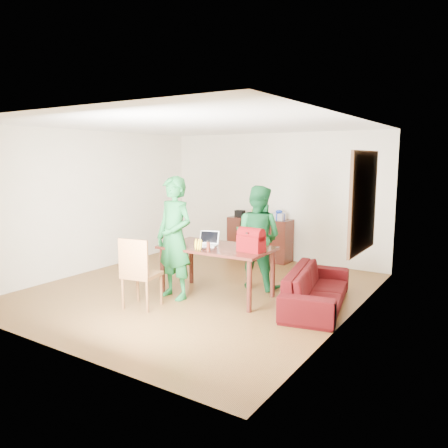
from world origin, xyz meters
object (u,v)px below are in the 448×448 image
Objects in this scene: table at (217,253)px; person_far at (258,237)px; chair at (141,287)px; red_bag at (251,242)px; bottle at (208,246)px; laptop at (207,243)px; person_near at (174,238)px; sofa at (317,288)px.

person_far is (0.31, 0.77, 0.17)m from table.
person_far is at bearing 65.81° from table.
person_far reaches higher than chair.
person_far is at bearing 115.98° from red_bag.
person_far is 10.84× the size of bottle.
table is 0.23m from laptop.
person_near is 1.10× the size of person_far.
sofa is at bearing 27.70° from bottle.
bottle is (0.60, 0.06, -0.07)m from person_near.
chair is at bearing -131.88° from laptop.
person_near reaches higher than person_far.
bottle reaches higher than sofa.
person_near is 1.21m from red_bag.
table is 1.29m from chair.
sofa is (2.16, 1.43, -0.03)m from chair.
table is 1.62m from sofa.
person_far is at bearing 43.51° from laptop.
laptop is at bearing -175.12° from red_bag.
bottle reaches higher than table.
red_bag is at bearing 111.35° from person_far.
laptop is 1.83m from sofa.
person_far reaches higher than red_bag.
bottle is at bearing -67.38° from laptop.
person_near is 4.98× the size of red_bag.
person_near is 0.52m from laptop.
laptop is 2.28× the size of bottle.
bottle is (0.73, 0.68, 0.58)m from chair.
chair is 1.75m from red_bag.
red_bag reaches higher than sofa.
person_near is 0.60m from bottle.
chair is at bearing 61.51° from person_far.
person_near is (-0.52, -0.42, 0.25)m from table.
person_near reaches higher than sofa.
sofa is (2.03, 0.81, -0.67)m from person_near.
person_near is 2.29m from sofa.
sofa is (1.68, 0.44, -0.57)m from laptop.
chair is at bearing -136.80° from bottle.
bottle is at bearing -145.73° from red_bag.
person_near is 11.93× the size of bottle.
red_bag is 1.18m from sofa.
bottle is 0.08× the size of sofa.
person_near reaches higher than red_bag.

